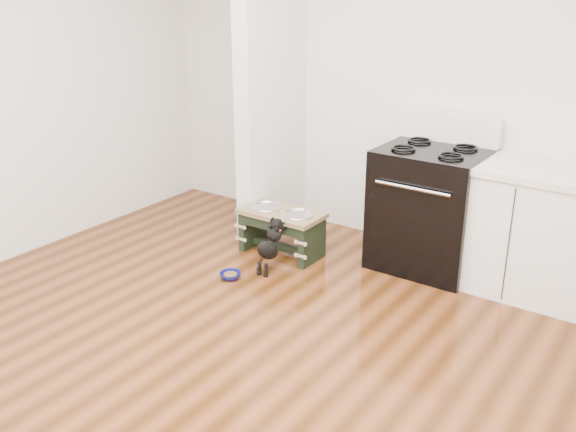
% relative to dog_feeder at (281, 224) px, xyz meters
% --- Properties ---
extents(ground, '(5.00, 5.00, 0.00)m').
position_rel_dog_feeder_xyz_m(ground, '(0.79, -1.69, -0.26)').
color(ground, '#3F200B').
rests_on(ground, ground).
extents(room_shell, '(5.00, 5.00, 5.00)m').
position_rel_dog_feeder_xyz_m(room_shell, '(0.79, -1.69, 1.36)').
color(room_shell, silver).
rests_on(room_shell, ground).
extents(partition_wall, '(0.15, 0.80, 2.70)m').
position_rel_dog_feeder_xyz_m(partition_wall, '(-0.39, 0.41, 1.09)').
color(partition_wall, silver).
rests_on(partition_wall, ground).
extents(oven_range, '(0.76, 0.69, 1.14)m').
position_rel_dog_feeder_xyz_m(oven_range, '(1.04, 0.47, 0.22)').
color(oven_range, black).
rests_on(oven_range, ground).
extents(cabinet_run, '(1.24, 0.64, 0.91)m').
position_rel_dog_feeder_xyz_m(cabinet_run, '(2.02, 0.49, 0.19)').
color(cabinet_run, white).
rests_on(cabinet_run, ground).
extents(dog_feeder, '(0.66, 0.35, 0.38)m').
position_rel_dog_feeder_xyz_m(dog_feeder, '(0.00, 0.00, 0.00)').
color(dog_feeder, black).
rests_on(dog_feeder, ground).
extents(puppy, '(0.12, 0.34, 0.40)m').
position_rel_dog_feeder_xyz_m(puppy, '(0.12, -0.30, -0.04)').
color(puppy, black).
rests_on(puppy, ground).
extents(floor_bowl, '(0.18, 0.18, 0.05)m').
position_rel_dog_feeder_xyz_m(floor_bowl, '(-0.05, -0.59, -0.23)').
color(floor_bowl, navy).
rests_on(floor_bowl, ground).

